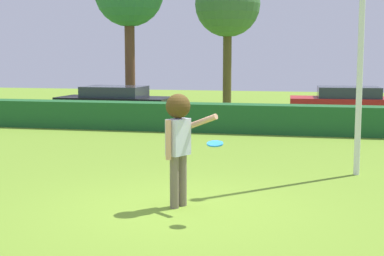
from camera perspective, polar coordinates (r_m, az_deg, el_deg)
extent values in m
plane|color=olive|center=(9.37, -1.27, -7.83)|extent=(60.00, 60.00, 0.00)
cylinder|color=#716155|center=(9.45, -0.94, -5.08)|extent=(0.14, 0.14, 0.84)
cylinder|color=#716155|center=(9.30, -1.74, -5.28)|extent=(0.14, 0.14, 0.84)
cube|color=silver|center=(9.25, -1.35, -0.88)|extent=(0.37, 0.44, 0.58)
cylinder|color=tan|center=(9.23, 0.91, 0.60)|extent=(0.59, 0.35, 0.30)
cylinder|color=tan|center=(9.08, -2.31, -1.17)|extent=(0.09, 0.09, 0.62)
sphere|color=tan|center=(9.20, -1.36, 1.96)|extent=(0.22, 0.22, 0.22)
sphere|color=#433012|center=(9.19, -1.36, 2.14)|extent=(0.39, 0.39, 0.39)
cylinder|color=#268CE5|center=(8.49, 2.25, -1.54)|extent=(0.24, 0.24, 0.07)
cylinder|color=silver|center=(12.18, 16.24, 11.54)|extent=(0.12, 0.12, 6.82)
cube|color=#1E5828|center=(18.30, 5.70, 0.93)|extent=(23.97, 0.90, 0.88)
cube|color=black|center=(21.99, -7.53, 2.30)|extent=(4.26, 1.86, 0.55)
cube|color=#2D333D|center=(21.95, -7.55, 3.53)|extent=(2.26, 1.65, 0.40)
cylinder|color=black|center=(22.30, -3.19, 1.71)|extent=(0.60, 0.12, 0.60)
cylinder|color=black|center=(20.70, -4.64, 1.27)|extent=(0.60, 0.12, 0.60)
cylinder|color=black|center=(23.37, -10.07, 1.86)|extent=(0.60, 0.12, 0.60)
cylinder|color=black|center=(21.85, -11.93, 1.45)|extent=(0.60, 0.12, 0.60)
cube|color=#B21E1E|center=(22.25, 14.94, 2.17)|extent=(4.29, 1.93, 0.55)
cube|color=#2D333D|center=(22.21, 14.98, 3.39)|extent=(2.28, 1.69, 0.40)
cylinder|color=black|center=(23.02, 11.08, 1.76)|extent=(0.60, 0.13, 0.60)
cylinder|color=black|center=(21.33, 11.21, 1.33)|extent=(0.60, 0.13, 0.60)
cylinder|color=brown|center=(26.96, 3.44, 6.05)|extent=(0.39, 0.39, 3.79)
sphere|color=#3C6D39|center=(27.05, 3.49, 11.96)|extent=(2.96, 2.96, 2.96)
cylinder|color=brown|center=(24.60, -6.06, 6.30)|extent=(0.41, 0.41, 4.12)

